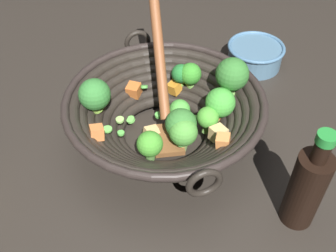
{
  "coord_description": "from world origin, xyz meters",
  "views": [
    {
      "loc": [
        0.48,
        0.15,
        0.53
      ],
      "look_at": [
        -0.0,
        0.0,
        0.03
      ],
      "focal_mm": 42.21,
      "sensor_mm": 36.0,
      "label": 1
    }
  ],
  "objects": [
    {
      "name": "prep_bowl",
      "position": [
        -0.28,
        0.12,
        0.03
      ],
      "size": [
        0.13,
        0.13,
        0.05
      ],
      "color": "slate",
      "rests_on": "ground"
    },
    {
      "name": "wok",
      "position": [
        -0.0,
        0.0,
        0.07
      ],
      "size": [
        0.35,
        0.35,
        0.25
      ],
      "color": "black",
      "rests_on": "ground"
    },
    {
      "name": "ground_plane",
      "position": [
        0.0,
        0.0,
        0.0
      ],
      "size": [
        4.0,
        4.0,
        0.0
      ],
      "primitive_type": "plane",
      "color": "#28231E"
    },
    {
      "name": "soy_sauce_bottle",
      "position": [
        0.1,
        0.24,
        0.07
      ],
      "size": [
        0.05,
        0.05,
        0.18
      ],
      "color": "black",
      "rests_on": "ground"
    }
  ]
}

